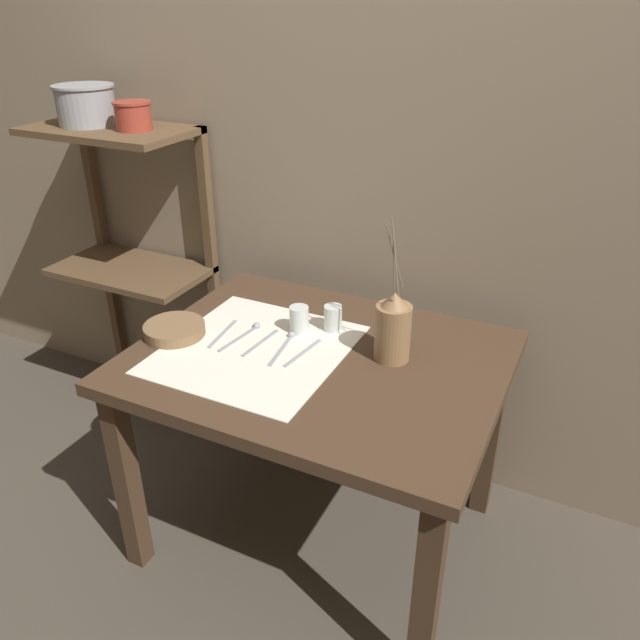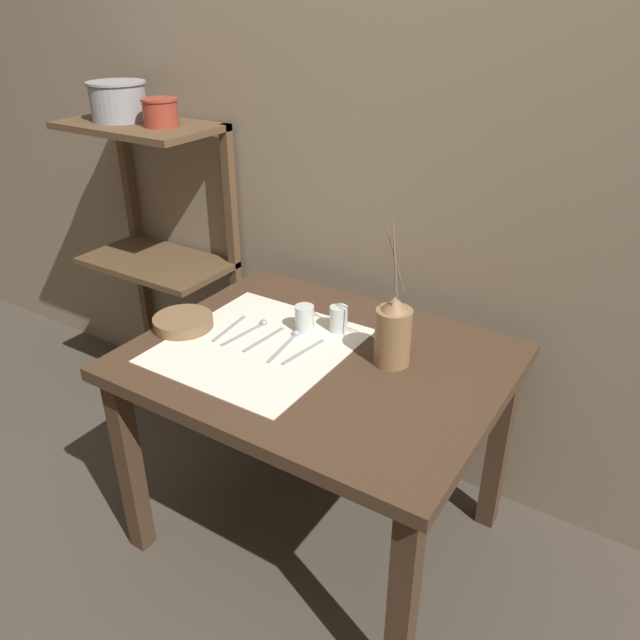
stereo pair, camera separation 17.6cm
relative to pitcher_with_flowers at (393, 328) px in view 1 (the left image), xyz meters
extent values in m
plane|color=#473F35|center=(-0.20, -0.08, -0.80)|extent=(12.00, 12.00, 0.00)
cube|color=gray|center=(-0.20, 0.45, 0.40)|extent=(7.00, 0.06, 2.40)
cube|color=#422D1E|center=(-0.20, -0.08, -0.12)|extent=(1.06, 0.84, 0.04)
cube|color=#422D1E|center=(-0.67, -0.44, -0.47)|extent=(0.06, 0.06, 0.66)
cube|color=#422D1E|center=(0.27, -0.44, -0.47)|extent=(0.06, 0.06, 0.66)
cube|color=#422D1E|center=(-0.67, 0.28, -0.47)|extent=(0.06, 0.06, 0.66)
cube|color=#422D1E|center=(0.27, 0.28, -0.47)|extent=(0.06, 0.06, 0.66)
cube|color=brown|center=(-1.17, 0.23, 0.41)|extent=(0.60, 0.34, 0.02)
cube|color=brown|center=(-1.17, 0.23, -0.13)|extent=(0.60, 0.34, 0.02)
cube|color=brown|center=(-1.45, 0.38, -0.19)|extent=(0.04, 0.04, 1.22)
cube|color=brown|center=(-0.89, 0.38, -0.19)|extent=(0.04, 0.04, 1.22)
cube|color=silver|center=(-0.38, -0.13, -0.10)|extent=(0.51, 0.55, 0.00)
cylinder|color=olive|center=(0.00, 0.00, -0.01)|extent=(0.10, 0.10, 0.17)
cone|color=olive|center=(0.00, 0.00, 0.09)|extent=(0.08, 0.08, 0.04)
cylinder|color=brown|center=(0.00, -0.01, 0.22)|extent=(0.04, 0.03, 0.20)
cylinder|color=brown|center=(-0.01, 0.01, 0.21)|extent=(0.05, 0.04, 0.19)
cylinder|color=brown|center=(-0.01, 0.01, 0.19)|extent=(0.01, 0.02, 0.15)
cylinder|color=brown|center=(-0.65, -0.17, -0.08)|extent=(0.19, 0.19, 0.04)
cylinder|color=silver|center=(-0.31, 0.02, -0.05)|extent=(0.06, 0.06, 0.09)
cylinder|color=silver|center=(-0.22, 0.08, -0.05)|extent=(0.06, 0.06, 0.08)
cube|color=#939399|center=(-0.52, -0.10, -0.09)|extent=(0.03, 0.18, 0.00)
cube|color=#939399|center=(-0.45, -0.11, -0.09)|extent=(0.03, 0.18, 0.00)
sphere|color=#939399|center=(-0.44, -0.02, -0.09)|extent=(0.02, 0.02, 0.02)
cube|color=#939399|center=(-0.38, -0.10, -0.09)|extent=(0.03, 0.18, 0.00)
cube|color=#939399|center=(-0.30, -0.11, -0.09)|extent=(0.04, 0.18, 0.00)
sphere|color=#939399|center=(-0.32, -0.02, -0.09)|extent=(0.02, 0.02, 0.02)
cube|color=#939399|center=(-0.24, -0.09, -0.09)|extent=(0.04, 0.18, 0.00)
cylinder|color=#939399|center=(-1.26, 0.23, 0.49)|extent=(0.20, 0.20, 0.14)
cylinder|color=#939399|center=(-1.26, 0.23, 0.55)|extent=(0.21, 0.21, 0.01)
cylinder|color=#9E3828|center=(-1.05, 0.23, 0.46)|extent=(0.12, 0.12, 0.09)
cylinder|color=#9E3828|center=(-1.05, 0.23, 0.51)|extent=(0.13, 0.13, 0.01)
camera|label=1|loc=(0.49, -1.48, 0.85)|focal=35.00mm
camera|label=2|loc=(0.64, -1.39, 0.85)|focal=35.00mm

